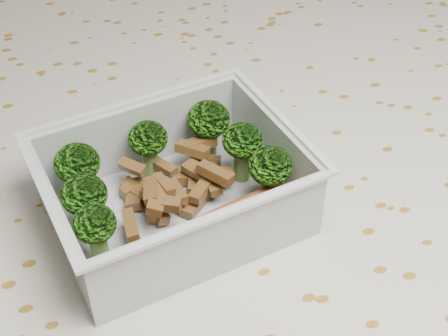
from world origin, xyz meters
name	(u,v)px	position (x,y,z in m)	size (l,w,h in m)	color
dining_table	(230,255)	(0.00, 0.00, 0.67)	(1.40, 0.90, 0.75)	brown
tablecloth	(231,215)	(0.00, 0.00, 0.72)	(1.46, 0.96, 0.19)	beige
lunch_container	(174,195)	(-0.05, -0.02, 0.78)	(0.20, 0.17, 0.06)	silver
broccoli_florets	(164,163)	(-0.05, 0.00, 0.80)	(0.16, 0.12, 0.05)	#608C3F
meat_pile	(177,183)	(-0.05, -0.01, 0.77)	(0.09, 0.09, 0.03)	brown
sausage	(203,233)	(-0.04, -0.06, 0.77)	(0.14, 0.06, 0.02)	#BE612B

